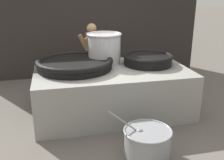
# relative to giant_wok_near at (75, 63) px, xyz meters

# --- Properties ---
(ground_plane) EXTENTS (60.00, 60.00, 0.00)m
(ground_plane) POSITION_rel_giant_wok_near_xyz_m (0.68, -0.19, -0.98)
(ground_plane) COLOR #666059
(back_wall) EXTENTS (6.08, 0.24, 3.31)m
(back_wall) POSITION_rel_giant_wok_near_xyz_m (0.68, 2.38, 0.68)
(back_wall) COLOR #2D2826
(back_wall) RESTS_ON ground_plane
(hearth_platform) EXTENTS (2.89, 1.66, 0.88)m
(hearth_platform) POSITION_rel_giant_wok_near_xyz_m (0.68, -0.19, -0.54)
(hearth_platform) COLOR gray
(hearth_platform) RESTS_ON ground_plane
(giant_wok_near) EXTENTS (1.46, 1.46, 0.20)m
(giant_wok_near) POSITION_rel_giant_wok_near_xyz_m (0.00, 0.00, 0.00)
(giant_wok_near) COLOR black
(giant_wok_near) RESTS_ON hearth_platform
(giant_wok_far) EXTENTS (0.99, 0.99, 0.21)m
(giant_wok_far) POSITION_rel_giant_wok_near_xyz_m (1.45, -0.03, 0.01)
(giant_wok_far) COLOR black
(giant_wok_far) RESTS_ON hearth_platform
(stock_pot) EXTENTS (0.70, 0.70, 0.61)m
(stock_pot) POSITION_rel_giant_wok_near_xyz_m (0.63, 0.28, 0.21)
(stock_pot) COLOR #B7B7BC
(stock_pot) RESTS_ON hearth_platform
(cook) EXTENTS (0.42, 0.62, 1.60)m
(cook) POSITION_rel_giant_wok_near_xyz_m (0.48, 1.00, -0.12)
(cook) COLOR #9E7551
(cook) RESTS_ON ground_plane
(prep_bowl_vegetables) EXTENTS (0.89, 0.70, 0.69)m
(prep_bowl_vegetables) POSITION_rel_giant_wok_near_xyz_m (0.85, -1.75, -0.75)
(prep_bowl_vegetables) COLOR gray
(prep_bowl_vegetables) RESTS_ON ground_plane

